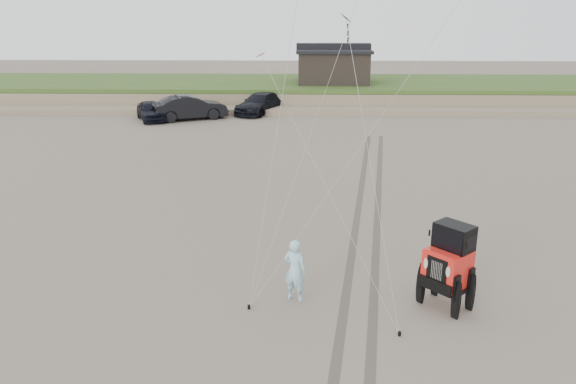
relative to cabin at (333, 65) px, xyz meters
The scene contains 11 objects.
ground 37.20m from the cabin, 93.09° to the right, with size 160.00×160.00×0.00m, color #6B6054.
dune_ridge 3.18m from the cabin, 165.96° to the left, with size 160.00×14.25×1.73m.
cabin is the anchor object (origin of this frame).
truck_a 16.70m from the cabin, 146.81° to the right, with size 1.70×4.22×1.44m, color black.
truck_b 14.18m from the cabin, 141.88° to the right, with size 1.90×5.45×1.80m, color black.
truck_c 8.76m from the cabin, 135.07° to the right, with size 2.21×5.45×1.58m, color black.
jeep 36.22m from the cabin, 87.88° to the right, with size 2.21×5.12×1.91m, color red, non-canonical shape.
man 36.02m from the cabin, 94.44° to the right, with size 0.66×0.44×1.82m, color #86BECF.
stake_main 36.76m from the cabin, 96.32° to the right, with size 0.08×0.08×0.12m, color black.
stake_aux 37.76m from the cabin, 90.19° to the right, with size 0.08×0.08×0.12m, color black.
tire_tracks 29.18m from the cabin, 90.00° to the right, with size 5.22×29.74×0.01m.
Camera 1 is at (-0.60, -12.98, 7.80)m, focal length 35.00 mm.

